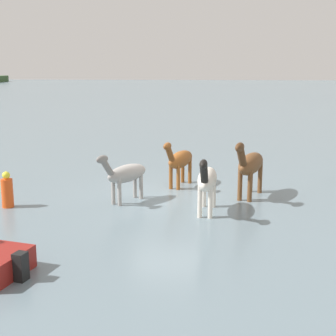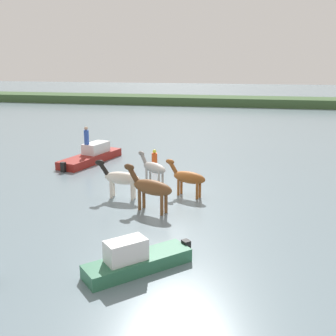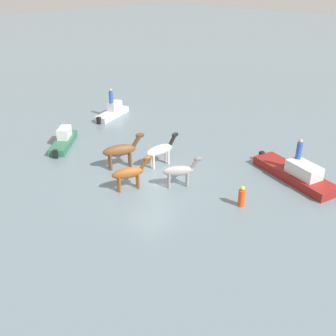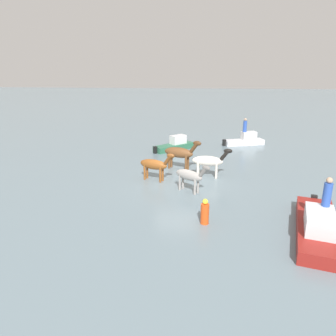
% 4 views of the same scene
% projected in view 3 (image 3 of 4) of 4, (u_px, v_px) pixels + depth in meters
% --- Properties ---
extents(ground_plane, '(197.43, 197.43, 0.00)m').
position_uv_depth(ground_plane, '(152.00, 182.00, 21.80)').
color(ground_plane, slate).
extents(horse_gray_outer, '(2.25, 1.16, 1.78)m').
position_uv_depth(horse_gray_outer, '(129.00, 173.00, 20.73)').
color(horse_gray_outer, brown).
rests_on(horse_gray_outer, ground_plane).
extents(horse_lead, '(2.41, 0.75, 1.86)m').
position_uv_depth(horse_lead, '(161.00, 150.00, 23.29)').
color(horse_lead, silver).
rests_on(horse_lead, ground_plane).
extents(horse_pinto_flank, '(1.98, 1.52, 1.69)m').
position_uv_depth(horse_pinto_flank, '(180.00, 171.00, 21.04)').
color(horse_pinto_flank, '#9E9993').
rests_on(horse_pinto_flank, ground_plane).
extents(horse_dun_straggler, '(2.58, 1.35, 2.04)m').
position_uv_depth(horse_dun_straggler, '(121.00, 150.00, 23.01)').
color(horse_dun_straggler, brown).
rests_on(horse_dun_straggler, ground_plane).
extents(boat_launch_far, '(2.78, 5.54, 1.36)m').
position_uv_depth(boat_launch_far, '(295.00, 175.00, 21.96)').
color(boat_launch_far, maroon).
rests_on(boat_launch_far, ground_plane).
extents(boat_dinghy_port, '(3.72, 2.09, 1.31)m').
position_uv_depth(boat_dinghy_port, '(113.00, 113.00, 31.55)').
color(boat_dinghy_port, silver).
rests_on(boat_dinghy_port, ground_plane).
extents(boat_tender_starboard, '(3.29, 3.25, 1.31)m').
position_uv_depth(boat_tender_starboard, '(64.00, 142.00, 26.27)').
color(boat_tender_starboard, '#2D6B4C').
rests_on(boat_tender_starboard, ground_plane).
extents(person_spotter_bow, '(0.32, 0.32, 1.19)m').
position_uv_depth(person_spotter_bow, '(299.00, 150.00, 21.54)').
color(person_spotter_bow, '#2D51B2').
rests_on(person_spotter_bow, boat_launch_far).
extents(person_boatman_standing, '(0.32, 0.32, 1.19)m').
position_uv_depth(person_boatman_standing, '(111.00, 96.00, 30.85)').
color(person_boatman_standing, '#2D51B2').
rests_on(person_boatman_standing, boat_dinghy_port).
extents(buoy_channel_marker, '(0.36, 0.36, 1.14)m').
position_uv_depth(buoy_channel_marker, '(242.00, 197.00, 19.42)').
color(buoy_channel_marker, '#E54C19').
rests_on(buoy_channel_marker, ground_plane).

